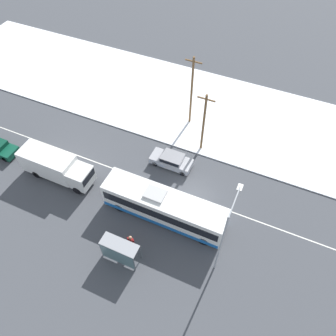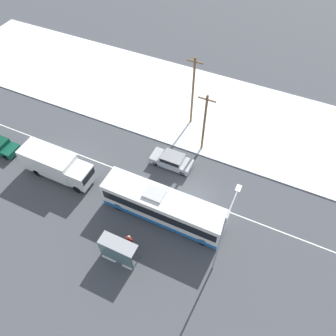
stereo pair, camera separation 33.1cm
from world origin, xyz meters
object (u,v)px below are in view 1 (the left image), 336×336
(utility_pole_roadside, at_px, (204,123))
(utility_pole_snowlot, at_px, (192,91))
(city_bus, at_px, (164,207))
(pedestrian_at_stop, at_px, (131,241))
(streetlamp, at_px, (225,232))
(bus_shelter, at_px, (119,251))
(box_truck, at_px, (55,166))
(sedan_car, at_px, (172,160))

(utility_pole_roadside, relative_size, utility_pole_snowlot, 0.86)
(city_bus, relative_size, pedestrian_at_stop, 6.17)
(streetlamp, relative_size, utility_pole_snowlot, 0.97)
(pedestrian_at_stop, distance_m, bus_shelter, 1.58)
(bus_shelter, relative_size, utility_pole_snowlot, 0.37)
(pedestrian_at_stop, relative_size, utility_pole_roadside, 0.25)
(box_truck, bearing_deg, utility_pole_roadside, 38.46)
(box_truck, distance_m, sedan_car, 11.62)
(sedan_car, relative_size, streetlamp, 0.53)
(city_bus, distance_m, sedan_car, 6.24)
(pedestrian_at_stop, bearing_deg, sedan_car, 93.20)
(pedestrian_at_stop, xyz_separation_m, streetlamp, (7.19, 1.76, 4.08))
(sedan_car, distance_m, utility_pole_roadside, 5.00)
(sedan_car, height_order, utility_pole_roadside, utility_pole_roadside)
(city_bus, distance_m, utility_pole_snowlot, 13.35)
(box_truck, distance_m, pedestrian_at_stop, 11.16)
(streetlamp, bearing_deg, city_bus, 159.38)
(utility_pole_roadside, xyz_separation_m, utility_pole_snowlot, (-2.69, 3.43, 0.63))
(sedan_car, distance_m, pedestrian_at_stop, 9.92)
(pedestrian_at_stop, relative_size, bus_shelter, 0.58)
(city_bus, bearing_deg, box_truck, -179.52)
(box_truck, bearing_deg, city_bus, 0.48)
(box_truck, relative_size, bus_shelter, 2.36)
(streetlamp, bearing_deg, sedan_car, 133.59)
(bus_shelter, bearing_deg, box_truck, 152.30)
(sedan_car, bearing_deg, box_truck, 31.26)
(city_bus, distance_m, pedestrian_at_stop, 4.21)
(city_bus, distance_m, box_truck, 11.75)
(streetlamp, bearing_deg, box_truck, 173.14)
(bus_shelter, bearing_deg, utility_pole_snowlot, 93.06)
(box_truck, distance_m, utility_pole_roadside, 15.34)
(city_bus, height_order, sedan_car, city_bus)
(city_bus, height_order, bus_shelter, city_bus)
(utility_pole_roadside, height_order, utility_pole_snowlot, utility_pole_snowlot)
(utility_pole_roadside, bearing_deg, sedan_car, -120.02)
(city_bus, relative_size, bus_shelter, 3.58)
(city_bus, distance_m, bus_shelter, 5.66)
(box_truck, bearing_deg, sedan_car, 31.26)
(city_bus, height_order, streetlamp, streetlamp)
(pedestrian_at_stop, relative_size, streetlamp, 0.22)
(box_truck, xyz_separation_m, utility_pole_roadside, (11.88, 9.44, 2.24))
(bus_shelter, distance_m, utility_pole_roadside, 15.03)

